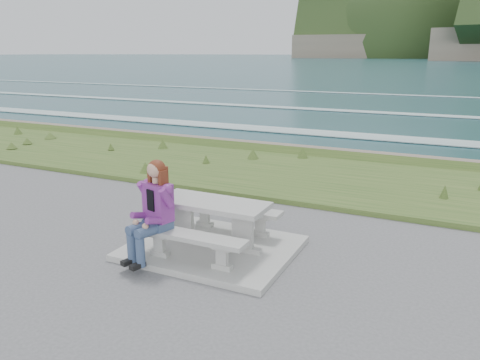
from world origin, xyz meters
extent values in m
cube|color=#A2A39E|center=(0.00, 0.00, 0.05)|extent=(2.60, 2.10, 0.10)
cube|color=#A2A39E|center=(-0.54, 0.00, 0.14)|extent=(0.62, 0.12, 0.08)
cube|color=#A2A39E|center=(-0.54, 0.00, 0.44)|extent=(0.34, 0.09, 0.51)
cube|color=#A2A39E|center=(-0.54, 0.00, 0.73)|extent=(0.62, 0.12, 0.08)
cube|color=#A2A39E|center=(0.54, 0.00, 0.14)|extent=(0.62, 0.12, 0.08)
cube|color=#A2A39E|center=(0.54, 0.00, 0.44)|extent=(0.34, 0.09, 0.51)
cube|color=#A2A39E|center=(0.54, 0.00, 0.73)|extent=(0.62, 0.12, 0.08)
cube|color=#A2A39E|center=(0.00, 0.00, 0.81)|extent=(1.80, 0.75, 0.08)
cube|color=#A2A39E|center=(-0.54, -0.70, 0.14)|extent=(0.30, 0.12, 0.08)
cube|color=#A2A39E|center=(-0.54, -0.70, 0.29)|extent=(0.17, 0.09, 0.22)
cube|color=#A2A39E|center=(-0.54, -0.70, 0.44)|extent=(0.30, 0.12, 0.08)
cube|color=#A2A39E|center=(0.54, -0.70, 0.14)|extent=(0.30, 0.12, 0.08)
cube|color=#A2A39E|center=(0.54, -0.70, 0.29)|extent=(0.17, 0.09, 0.22)
cube|color=#A2A39E|center=(0.54, -0.70, 0.44)|extent=(0.30, 0.12, 0.08)
cube|color=#A2A39E|center=(0.00, -0.70, 0.52)|extent=(1.80, 0.35, 0.07)
cube|color=#A2A39E|center=(-0.54, 0.70, 0.14)|extent=(0.30, 0.12, 0.08)
cube|color=#A2A39E|center=(-0.54, 0.70, 0.29)|extent=(0.17, 0.09, 0.22)
cube|color=#A2A39E|center=(-0.54, 0.70, 0.44)|extent=(0.30, 0.12, 0.08)
cube|color=#A2A39E|center=(0.54, 0.70, 0.14)|extent=(0.30, 0.12, 0.08)
cube|color=#A2A39E|center=(0.54, 0.70, 0.29)|extent=(0.17, 0.09, 0.22)
cube|color=#A2A39E|center=(0.54, 0.70, 0.44)|extent=(0.30, 0.12, 0.08)
cube|color=#A2A39E|center=(0.00, 0.70, 0.52)|extent=(1.80, 0.35, 0.07)
cube|color=#2D4D1C|center=(0.00, 5.00, 0.00)|extent=(160.00, 4.50, 0.22)
cube|color=#675D4D|center=(0.00, 7.90, 0.00)|extent=(160.00, 0.80, 2.20)
plane|color=#1B464F|center=(0.00, 430.00, -1.80)|extent=(1600.00, 1600.00, 0.00)
cube|color=silver|center=(0.00, 14.00, -1.74)|extent=(220.00, 3.00, 0.06)
cube|color=silver|center=(0.00, 22.00, -1.74)|extent=(220.00, 2.00, 0.06)
cube|color=silver|center=(0.00, 34.00, -1.74)|extent=(220.00, 1.40, 0.06)
cube|color=silver|center=(0.00, 52.00, -1.74)|extent=(220.00, 1.00, 0.06)
cube|color=#675D4D|center=(-40.00, 440.00, 7.20)|extent=(201.55, 149.04, 18.00)
ellipsoid|color=black|center=(-40.00, 440.00, 10.20)|extent=(211.86, 162.91, 135.63)
cube|color=navy|center=(-0.61, -0.92, 0.39)|extent=(0.60, 0.85, 0.58)
cube|color=#7B2A84|center=(-0.54, -0.68, 0.96)|extent=(0.50, 0.37, 0.57)
sphere|color=tan|center=(-0.55, -0.70, 1.46)|extent=(0.24, 0.24, 0.24)
sphere|color=#4F2812|center=(-0.54, -0.67, 1.47)|extent=(0.27, 0.27, 0.27)
camera|label=1|loc=(3.42, -6.16, 3.13)|focal=35.00mm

